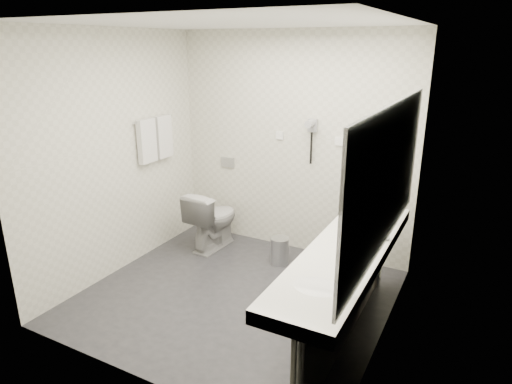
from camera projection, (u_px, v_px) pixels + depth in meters
The scene contains 30 objects.
floor at pixel (235, 296), 4.37m from camera, with size 2.80×2.80×0.00m, color #29292E.
ceiling at pixel (231, 23), 3.59m from camera, with size 2.80×2.80×0.00m, color white.
wall_back at pixel (292, 145), 5.07m from camera, with size 2.80×2.80×0.00m, color silver.
wall_front at pixel (130, 221), 2.89m from camera, with size 2.80×2.80×0.00m, color silver.
wall_left at pixel (116, 155), 4.60m from camera, with size 2.60×2.60×0.00m, color silver.
wall_right at pixel (394, 197), 3.36m from camera, with size 2.60×2.60×0.00m, color silver.
vanity_counter at pixel (346, 254), 3.45m from camera, with size 0.55×2.20×0.10m, color white.
vanity_panel at pixel (346, 303), 3.57m from camera, with size 0.03×2.15×0.75m, color gray.
vanity_post_far at pixel (380, 253), 4.43m from camera, with size 0.06×0.06×0.75m, color silver.
mirror at pixel (388, 178), 3.13m from camera, with size 0.02×2.20×1.05m, color #B2BCC6.
basin_near at pixel (317, 289), 2.90m from camera, with size 0.40×0.31×0.05m, color white.
basin_far at pixel (368, 222), 3.99m from camera, with size 0.40×0.31×0.05m, color white.
faucet_near at pixel (347, 283), 2.78m from camera, with size 0.04×0.04×0.15m, color silver.
faucet_far at pixel (392, 216), 3.87m from camera, with size 0.04×0.04×0.15m, color silver.
soap_bottle_a at pixel (365, 244), 3.39m from camera, with size 0.04×0.04×0.10m, color silver.
soap_bottle_c at pixel (360, 250), 3.27m from camera, with size 0.04×0.04×0.11m, color silver.
glass_left at pixel (374, 230), 3.64m from camera, with size 0.06×0.06×0.10m, color silver.
glass_right at pixel (386, 233), 3.56m from camera, with size 0.06×0.06×0.11m, color silver.
toilet at pixel (213, 219), 5.33m from camera, with size 0.40×0.71×0.72m, color white.
flush_plate at pixel (228, 162), 5.53m from camera, with size 0.18×0.02×0.12m, color #B2B5BA.
pedal_bin at pixel (280, 251), 4.98m from camera, with size 0.21×0.21×0.29m, color #B2B5BA.
bin_lid at pixel (280, 239), 4.94m from camera, with size 0.21×0.21×0.01m, color #B2B5BA.
towel_rail at pixel (153, 119), 4.95m from camera, with size 0.02×0.02×0.62m, color silver.
towel_near at pixel (147, 141), 4.89m from camera, with size 0.07×0.24×0.48m, color silver.
towel_far at pixel (163, 137), 5.13m from camera, with size 0.07×0.24×0.48m, color silver.
dryer_cradle at pixel (313, 125), 4.85m from camera, with size 0.10×0.04×0.14m, color #97989C.
dryer_barrel at pixel (310, 124), 4.79m from camera, with size 0.08×0.08×0.14m, color #97989C.
dryer_cord at pixel (311, 148), 4.92m from camera, with size 0.02×0.02×0.35m, color black.
switch_plate_a at pixel (280, 135), 5.09m from camera, with size 0.09×0.02×0.09m, color white.
switch_plate_b at pixel (339, 141), 4.78m from camera, with size 0.09×0.02×0.09m, color white.
Camera 1 is at (1.98, -3.29, 2.34)m, focal length 31.44 mm.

